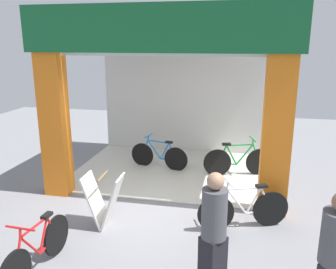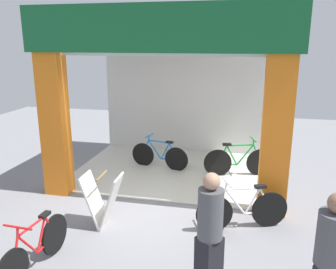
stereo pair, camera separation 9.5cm
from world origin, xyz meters
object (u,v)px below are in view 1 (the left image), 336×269
Objects in this scene: bicycle_parked_0 at (38,250)px; sandwich_board_sign at (104,201)px; bicycle_inside_0 at (159,156)px; bicycle_inside_1 at (238,161)px; bicycle_parked_1 at (244,209)px; pedestrian_0 at (213,237)px; pedestrian_1 at (334,264)px.

bicycle_parked_0 is 1.63× the size of sandwich_board_sign.
bicycle_inside_1 reaches higher than bicycle_inside_0.
sandwich_board_sign reaches higher than bicycle_inside_1.
bicycle_inside_0 is 0.99× the size of bicycle_parked_1.
bicycle_inside_1 is at bearing 58.10° from bicycle_parked_0.
sandwich_board_sign is at bearing -127.77° from bicycle_inside_1.
bicycle_inside_0 is at bearing 84.79° from sandwich_board_sign.
bicycle_inside_0 is at bearing 176.96° from bicycle_inside_1.
sandwich_board_sign is at bearing 73.07° from bicycle_parked_0.
pedestrian_0 is at bearing -68.75° from bicycle_inside_0.
pedestrian_0 reaches higher than bicycle_inside_0.
pedestrian_1 is (3.62, -0.32, 0.52)m from bicycle_parked_0.
bicycle_parked_0 is at bearing 175.00° from pedestrian_1.
bicycle_parked_1 reaches higher than bicycle_inside_0.
bicycle_inside_1 is 0.97× the size of pedestrian_1.
bicycle_inside_1 is at bearing 92.95° from bicycle_parked_1.
sandwich_board_sign is at bearing -170.23° from bicycle_parked_1.
bicycle_parked_0 is at bearing 179.92° from pedestrian_0.
pedestrian_1 is at bearing -57.55° from bicycle_inside_0.
sandwich_board_sign is (0.41, 1.36, 0.13)m from bicycle_parked_0.
pedestrian_0 is at bearing -0.08° from bicycle_parked_0.
bicycle_parked_0 is 0.92× the size of pedestrian_1.
pedestrian_0 is (1.94, -1.37, 0.37)m from sandwich_board_sign.
bicycle_parked_0 is 1.43m from sandwich_board_sign.
bicycle_inside_1 reaches higher than bicycle_parked_1.
bicycle_inside_0 is 3.27m from bicycle_parked_1.
bicycle_parked_1 is 1.60× the size of sandwich_board_sign.
bicycle_inside_1 is 3.59m from sandwich_board_sign.
pedestrian_0 is (-0.26, -4.21, 0.47)m from bicycle_inside_1.
pedestrian_0 reaches higher than bicycle_parked_1.
bicycle_parked_1 is at bearing 9.77° from sandwich_board_sign.
pedestrian_0 is at bearing -102.24° from bicycle_parked_1.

